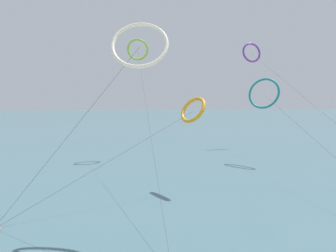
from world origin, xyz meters
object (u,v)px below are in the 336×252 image
object	(u,v)px
kite_violet	(252,53)
kite_amber	(193,110)
kite_ivory	(140,45)
kite_lime	(138,50)
kite_teal	(264,93)

from	to	relation	value
kite_violet	kite_amber	size ratio (longest dim) A/B	2.23
kite_ivory	kite_violet	world-z (taller)	kite_violet
kite_ivory	kite_amber	distance (m)	11.77
kite_lime	kite_amber	world-z (taller)	kite_lime
kite_teal	kite_amber	bearing A→B (deg)	-93.87
kite_lime	kite_violet	world-z (taller)	kite_violet
kite_ivory	kite_teal	distance (m)	28.62
kite_teal	kite_violet	world-z (taller)	kite_violet
kite_lime	kite_teal	bearing A→B (deg)	162.41
kite_violet	kite_amber	world-z (taller)	kite_violet
kite_ivory	kite_violet	xyz separation A→B (m)	(23.39, 36.65, 5.15)
kite_violet	kite_amber	distance (m)	34.96
kite_teal	kite_violet	distance (m)	18.75
kite_violet	kite_ivory	bearing A→B (deg)	-133.99
kite_teal	kite_violet	xyz separation A→B (m)	(3.88, 16.04, 8.91)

